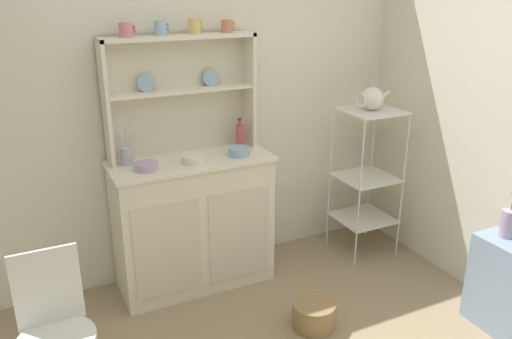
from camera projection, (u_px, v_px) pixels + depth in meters
name	position (u px, v px, depth m)	size (l,w,h in m)	color
wall_back	(187.00, 99.00, 3.48)	(3.84, 0.05, 2.50)	silver
hutch_cabinet	(194.00, 221.00, 3.50)	(1.05, 0.45, 0.91)	silver
hutch_shelf_unit	(179.00, 86.00, 3.33)	(0.98, 0.18, 0.77)	beige
bakers_rack	(367.00, 168.00, 3.86)	(0.41, 0.40, 1.13)	silver
wire_chair	(53.00, 321.00, 2.40)	(0.36, 0.36, 0.85)	white
floor_basket	(314.00, 314.00, 3.16)	(0.27, 0.27, 0.16)	#93754C
cup_rose_0	(126.00, 30.00, 3.03)	(0.10, 0.08, 0.08)	#D17A84
cup_sky_1	(161.00, 28.00, 3.12)	(0.09, 0.08, 0.09)	#8EB2D1
cup_gold_2	(195.00, 26.00, 3.21)	(0.09, 0.08, 0.09)	#DBB760
cup_terracotta_3	(227.00, 26.00, 3.30)	(0.09, 0.07, 0.08)	#C67556
bowl_mixing_large	(147.00, 166.00, 3.15)	(0.14, 0.14, 0.05)	#B79ECC
bowl_floral_medium	(194.00, 159.00, 3.27)	(0.15, 0.15, 0.05)	silver
bowl_cream_small	(239.00, 152.00, 3.40)	(0.14, 0.14, 0.06)	#8EB2D1
jam_bottle	(240.00, 136.00, 3.55)	(0.06, 0.06, 0.21)	#B74C47
utensil_jar	(127.00, 155.00, 3.23)	(0.08, 0.08, 0.25)	#B2B7C6
porcelain_teapot	(372.00, 99.00, 3.68)	(0.26, 0.16, 0.19)	white
flower_vase	(508.00, 220.00, 3.02)	(0.08, 0.08, 0.32)	#B79ECC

